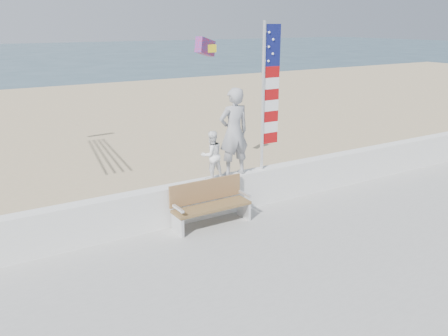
{
  "coord_description": "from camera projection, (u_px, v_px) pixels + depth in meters",
  "views": [
    {
      "loc": [
        -5.21,
        -7.02,
        4.54
      ],
      "look_at": [
        0.2,
        1.8,
        1.35
      ],
      "focal_mm": 38.0,
      "sensor_mm": 36.0,
      "label": 1
    }
  ],
  "objects": [
    {
      "name": "child",
      "position": [
        212.0,
        155.0,
        10.8
      ],
      "size": [
        0.55,
        0.43,
        1.12
      ],
      "primitive_type": "imported",
      "rotation": [
        0.0,
        0.0,
        3.15
      ],
      "color": "white",
      "rests_on": "seawall"
    },
    {
      "name": "seawall",
      "position": [
        212.0,
        196.0,
        11.1
      ],
      "size": [
        30.0,
        0.35,
        0.9
      ],
      "primitive_type": "cube",
      "color": "white",
      "rests_on": "boardwalk"
    },
    {
      "name": "sand",
      "position": [
        114.0,
        153.0,
        16.98
      ],
      "size": [
        90.0,
        40.0,
        0.08
      ],
      "primitive_type": "cube",
      "color": "tan",
      "rests_on": "ground"
    },
    {
      "name": "parafoil_kite",
      "position": [
        206.0,
        47.0,
        13.33
      ],
      "size": [
        0.84,
        0.62,
        0.58
      ],
      "color": "red",
      "rests_on": "ground"
    },
    {
      "name": "bench",
      "position": [
        210.0,
        203.0,
        10.55
      ],
      "size": [
        1.8,
        0.57,
        1.0
      ],
      "color": "brown",
      "rests_on": "boardwalk"
    },
    {
      "name": "adult",
      "position": [
        234.0,
        132.0,
        10.96
      ],
      "size": [
        0.77,
        0.53,
        2.06
      ],
      "primitive_type": "imported",
      "rotation": [
        0.0,
        0.0,
        3.09
      ],
      "color": "#95959A",
      "rests_on": "seawall"
    },
    {
      "name": "flag",
      "position": [
        267.0,
        91.0,
        11.17
      ],
      "size": [
        0.5,
        0.08,
        3.5
      ],
      "color": "white",
      "rests_on": "seawall"
    },
    {
      "name": "ground",
      "position": [
        262.0,
        255.0,
        9.66
      ],
      "size": [
        220.0,
        220.0,
        0.0
      ],
      "primitive_type": "plane",
      "color": "#294453",
      "rests_on": "ground"
    }
  ]
}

